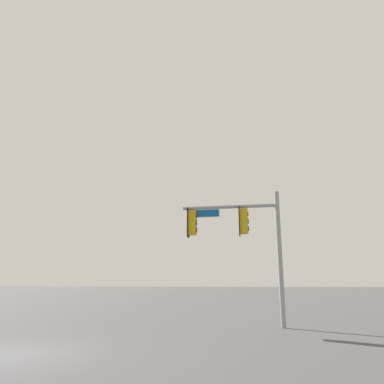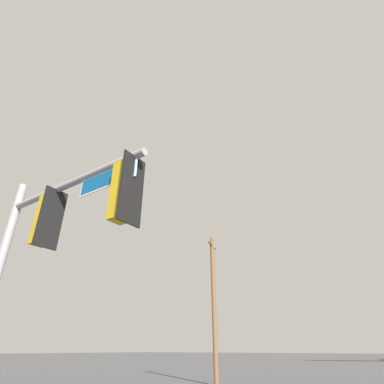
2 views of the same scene
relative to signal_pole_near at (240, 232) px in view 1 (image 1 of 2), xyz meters
The scene contains 1 object.
signal_pole_near is the anchor object (origin of this frame).
Camera 1 is at (-7.13, 8.63, 1.76)m, focal length 35.00 mm.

